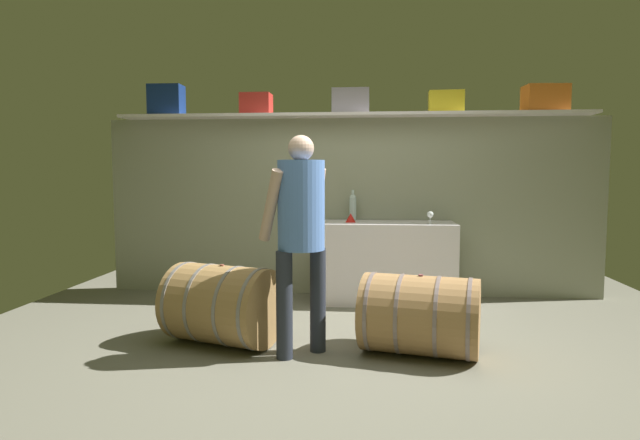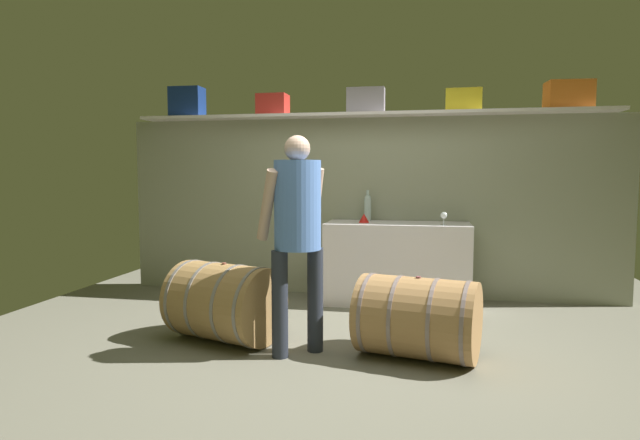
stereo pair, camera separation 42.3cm
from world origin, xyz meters
name	(u,v)px [view 2 (the right image)]	position (x,y,z in m)	size (l,w,h in m)	color
ground_plane	(346,336)	(0.00, 0.52, -0.01)	(6.70, 7.39, 0.02)	#6A6858
back_wall_panel	(367,207)	(0.00, 2.09, 0.99)	(5.50, 0.10, 1.97)	gray
high_shelf_board	(366,115)	(0.00, 1.94, 1.99)	(5.06, 0.40, 0.03)	silver
toolcase_navy	(187,102)	(-2.05, 1.94, 2.17)	(0.36, 0.24, 0.34)	navy
toolcase_red	(273,105)	(-1.03, 1.94, 2.12)	(0.33, 0.25, 0.23)	red
toolcase_grey	(366,101)	(0.00, 1.94, 2.14)	(0.40, 0.19, 0.27)	gray
toolcase_yellow	(464,100)	(1.01, 1.94, 2.12)	(0.36, 0.20, 0.23)	yellow
toolcase_orange	(569,95)	(2.03, 1.94, 2.14)	(0.43, 0.27, 0.27)	orange
work_cabinet	(397,263)	(0.36, 1.74, 0.43)	(1.49, 0.59, 0.85)	white
wine_bottle_clear	(368,207)	(0.03, 1.92, 1.00)	(0.08, 0.08, 0.33)	#AFC4C3
wine_glass	(444,216)	(0.82, 1.55, 0.94)	(0.07, 0.07, 0.13)	white
red_funnel	(364,218)	(0.01, 1.70, 0.90)	(0.11, 0.11, 0.09)	red
wine_barrel_near	(418,318)	(0.60, 0.08, 0.30)	(0.97, 0.77, 0.61)	#A17647
wine_barrel_far	(225,302)	(-0.96, 0.20, 0.32)	(0.99, 0.86, 0.64)	#9B7545
winemaker_pouring	(297,221)	(-0.30, 0.00, 1.01)	(0.53, 0.50, 1.64)	#262A35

